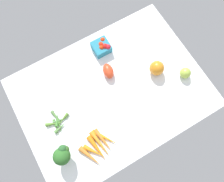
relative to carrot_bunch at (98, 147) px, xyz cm
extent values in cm
cube|color=white|center=(-21.19, -22.27, -2.34)|extent=(104.00, 76.00, 2.00)
cone|color=orange|center=(5.81, 2.24, 0.08)|extent=(7.97, 14.01, 2.84)
cone|color=orange|center=(2.90, 1.12, -0.07)|extent=(9.09, 11.40, 2.54)
cone|color=orange|center=(0.80, 0.31, 0.11)|extent=(4.97, 15.15, 2.89)
cone|color=orange|center=(-1.69, -0.65, 0.02)|extent=(5.22, 16.10, 2.72)
cone|color=orange|center=(-3.92, -1.51, -0.05)|extent=(4.90, 14.22, 2.58)
cone|color=orange|center=(-5.47, -2.11, -0.21)|extent=(10.24, 13.81, 2.25)
ellipsoid|color=orange|center=(-49.33, -20.67, 2.94)|extent=(10.07, 10.07, 8.56)
ellipsoid|color=red|center=(-25.10, -33.30, 1.53)|extent=(7.32, 10.09, 5.74)
cylinder|color=#AAD07A|center=(16.94, -4.50, 1.21)|extent=(3.03, 3.03, 5.10)
sphere|color=#2C6426|center=(16.94, -4.50, 6.96)|extent=(8.53, 8.53, 8.53)
sphere|color=#325F24|center=(14.06, -6.34, 7.40)|extent=(3.95, 3.95, 3.95)
sphere|color=#2A5D2C|center=(14.82, -7.18, 8.80)|extent=(3.88, 3.88, 3.88)
sphere|color=#2F6129|center=(14.95, -7.27, 6.42)|extent=(4.10, 4.10, 4.10)
cone|color=#508D33|center=(14.71, -19.70, -0.72)|extent=(2.65, 10.00, 1.24)
cone|color=#55822F|center=(14.56, -22.19, -0.36)|extent=(9.21, 5.03, 1.95)
cone|color=#428133|center=(12.36, -23.40, -0.41)|extent=(5.06, 7.19, 1.86)
cone|color=#477F30|center=(12.65, -19.65, -0.65)|extent=(3.18, 8.26, 1.38)
cone|color=#538340|center=(12.58, -18.75, -0.39)|extent=(7.81, 3.68, 1.89)
cone|color=#578430|center=(9.01, -22.50, -0.42)|extent=(7.13, 4.21, 1.83)
cone|color=#4E7D44|center=(10.21, -22.36, -0.54)|extent=(9.66, 3.33, 1.60)
cone|color=#558042|center=(12.06, -24.35, -0.46)|extent=(3.35, 9.60, 1.76)
sphere|color=#A2C046|center=(-62.08, -10.48, 1.74)|extent=(6.15, 6.15, 6.15)
cube|color=teal|center=(-29.05, -48.48, 1.23)|extent=(9.66, 9.66, 5.13)
sphere|color=red|center=(-31.98, -45.54, 3.39)|extent=(3.34, 3.34, 3.34)
sphere|color=red|center=(-28.62, -47.08, 3.55)|extent=(2.77, 2.77, 2.77)
sphere|color=red|center=(-30.57, -46.75, 3.55)|extent=(3.36, 3.36, 3.36)
sphere|color=red|center=(-29.35, -49.29, 3.13)|extent=(2.97, 2.97, 2.97)
sphere|color=red|center=(-31.65, -51.29, 3.06)|extent=(2.97, 2.97, 2.97)
sphere|color=red|center=(-29.08, -48.92, 3.04)|extent=(2.58, 2.58, 2.58)
camera|label=1|loc=(-5.03, 5.67, 111.50)|focal=33.44mm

